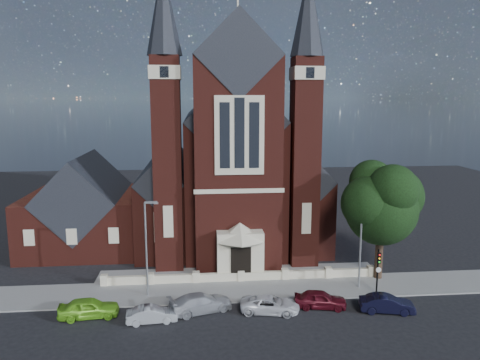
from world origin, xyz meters
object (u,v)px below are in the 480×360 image
object	(u,v)px
church	(228,166)
car_navy	(387,304)
street_tree	(384,205)
parish_hall	(86,212)
car_white_suv	(270,304)
street_lamp_left	(147,243)
car_silver_a	(152,314)
car_dark_red	(320,299)
street_lamp_right	(362,237)
traffic_signal	(378,266)
car_lime_van	(89,308)
car_silver_b	(201,303)

from	to	relation	value
church	car_navy	distance (m)	26.92
street_tree	parish_hall	bearing A→B (deg)	156.74
car_white_suv	car_navy	bearing A→B (deg)	-84.52
street_lamp_left	car_white_suv	size ratio (longest dim) A/B	1.78
car_silver_a	car_dark_red	xyz separation A→B (m)	(12.93, 1.25, 0.09)
church	street_lamp_left	distance (m)	20.84
car_white_suv	street_lamp_right	bearing A→B (deg)	-54.91
parish_hall	car_navy	xyz separation A→B (m)	(26.58, -18.64, -3.33)
street_lamp_right	traffic_signal	world-z (taller)	street_lamp_right
parish_hall	car_silver_a	world-z (taller)	parish_hall
traffic_signal	car_lime_van	bearing A→B (deg)	-175.44
car_navy	car_dark_red	bearing A→B (deg)	87.11
car_silver_b	street_lamp_left	bearing A→B (deg)	34.15
street_tree	car_white_suv	world-z (taller)	street_tree
parish_hall	street_lamp_right	size ratio (longest dim) A/B	1.51
traffic_signal	car_dark_red	world-z (taller)	traffic_signal
car_silver_a	car_silver_b	bearing A→B (deg)	-74.30
car_white_suv	car_navy	xyz separation A→B (m)	(8.94, -0.83, 0.05)
street_lamp_right	car_white_suv	xyz separation A→B (m)	(-8.44, -3.81, -3.97)
street_tree	car_silver_b	bearing A→B (deg)	-163.17
street_lamp_left	parish_hall	bearing A→B (deg)	120.02
parish_hall	street_lamp_left	size ratio (longest dim) A/B	1.51
church	car_navy	world-z (taller)	church
car_silver_b	car_dark_red	size ratio (longest dim) A/B	1.21
car_dark_red	car_white_suv	bearing A→B (deg)	106.71
parish_hall	car_silver_a	xyz separation A→B (m)	(8.76, -18.64, -3.40)
car_silver_b	car_navy	bearing A→B (deg)	-114.66
car_dark_red	car_navy	world-z (taller)	car_dark_red
car_white_suv	car_dark_red	bearing A→B (deg)	-73.22
street_tree	traffic_signal	bearing A→B (deg)	-115.95
parish_hall	street_lamp_left	xyz separation A→B (m)	(8.09, -14.00, 0.59)
street_lamp_left	car_dark_red	distance (m)	14.55
street_lamp_right	car_silver_a	world-z (taller)	street_lamp_right
church	car_white_suv	xyz separation A→B (m)	(1.65, -22.75, -7.55)
car_lime_van	car_dark_red	xyz separation A→B (m)	(17.70, 0.02, -0.06)
street_tree	street_lamp_left	world-z (taller)	street_tree
parish_hall	car_white_suv	bearing A→B (deg)	-45.27
traffic_signal	car_silver_a	distance (m)	18.60
church	car_silver_a	distance (m)	25.81
car_silver_a	car_silver_b	xyz separation A→B (m)	(3.60, 1.43, 0.11)
car_lime_van	car_silver_b	world-z (taller)	car_lime_van
church	car_navy	xyz separation A→B (m)	(10.58, -23.58, -7.51)
car_lime_van	church	bearing A→B (deg)	-34.20
traffic_signal	car_white_suv	bearing A→B (deg)	-166.54
street_tree	car_dark_red	world-z (taller)	street_tree
car_lime_van	traffic_signal	bearing A→B (deg)	-91.39
parish_hall	car_white_suv	xyz separation A→B (m)	(17.65, -17.81, -3.38)
traffic_signal	car_silver_b	xyz separation A→B (m)	(-14.65, -1.63, -1.86)
church	car_silver_b	xyz separation A→B (m)	(-3.65, -22.15, -7.47)
street_lamp_right	car_silver_a	size ratio (longest dim) A/B	2.19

